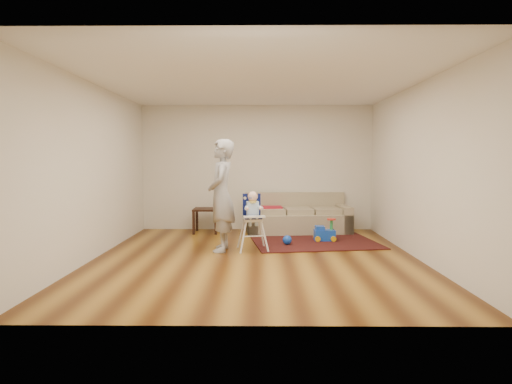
{
  "coord_description": "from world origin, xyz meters",
  "views": [
    {
      "loc": [
        0.07,
        -6.58,
        1.53
      ],
      "look_at": [
        0.0,
        0.4,
        1.0
      ],
      "focal_mm": 30.0,
      "sensor_mm": 36.0,
      "label": 1
    }
  ],
  "objects_px": {
    "side_table": "(206,221)",
    "adult": "(221,195)",
    "toy_ball": "(287,240)",
    "high_chair": "(253,222)",
    "ride_on_toy": "(325,229)",
    "sofa": "(298,213)"
  },
  "relations": [
    {
      "from": "adult",
      "to": "toy_ball",
      "type": "bearing_deg",
      "value": 111.01
    },
    {
      "from": "side_table",
      "to": "adult",
      "type": "height_order",
      "value": "adult"
    },
    {
      "from": "ride_on_toy",
      "to": "toy_ball",
      "type": "distance_m",
      "value": 0.84
    },
    {
      "from": "high_chair",
      "to": "side_table",
      "type": "bearing_deg",
      "value": 111.69
    },
    {
      "from": "adult",
      "to": "side_table",
      "type": "bearing_deg",
      "value": -165.89
    },
    {
      "from": "side_table",
      "to": "adult",
      "type": "relative_size",
      "value": 0.27
    },
    {
      "from": "ride_on_toy",
      "to": "adult",
      "type": "distance_m",
      "value": 2.16
    },
    {
      "from": "side_table",
      "to": "high_chair",
      "type": "xyz_separation_m",
      "value": [
        1.01,
        -1.73,
        0.23
      ]
    },
    {
      "from": "side_table",
      "to": "toy_ball",
      "type": "xyz_separation_m",
      "value": [
        1.62,
        -1.33,
        -0.16
      ]
    },
    {
      "from": "toy_ball",
      "to": "adult",
      "type": "xyz_separation_m",
      "value": [
        -1.13,
        -0.46,
        0.83
      ]
    },
    {
      "from": "toy_ball",
      "to": "high_chair",
      "type": "relative_size",
      "value": 0.16
    },
    {
      "from": "sofa",
      "to": "side_table",
      "type": "bearing_deg",
      "value": 174.49
    },
    {
      "from": "high_chair",
      "to": "adult",
      "type": "bearing_deg",
      "value": 177.55
    },
    {
      "from": "ride_on_toy",
      "to": "toy_ball",
      "type": "relative_size",
      "value": 2.55
    },
    {
      "from": "sofa",
      "to": "side_table",
      "type": "xyz_separation_m",
      "value": [
        -1.92,
        -0.01,
        -0.16
      ]
    },
    {
      "from": "sofa",
      "to": "toy_ball",
      "type": "height_order",
      "value": "sofa"
    },
    {
      "from": "sofa",
      "to": "high_chair",
      "type": "bearing_deg",
      "value": -123.42
    },
    {
      "from": "ride_on_toy",
      "to": "sofa",
      "type": "bearing_deg",
      "value": 112.88
    },
    {
      "from": "adult",
      "to": "sofa",
      "type": "bearing_deg",
      "value": 140.3
    },
    {
      "from": "side_table",
      "to": "toy_ball",
      "type": "relative_size",
      "value": 3.13
    },
    {
      "from": "ride_on_toy",
      "to": "toy_ball",
      "type": "xyz_separation_m",
      "value": [
        -0.72,
        -0.4,
        -0.13
      ]
    },
    {
      "from": "toy_ball",
      "to": "high_chair",
      "type": "distance_m",
      "value": 0.83
    }
  ]
}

